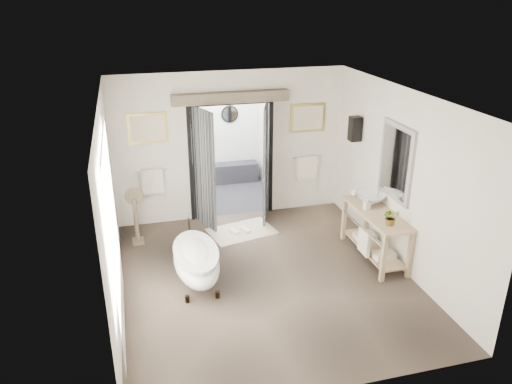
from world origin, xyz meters
TOP-DOWN VIEW (x-y plane):
  - ground_plane at (0.00, 0.00)m, footprint 5.00×5.00m
  - room_shell at (-0.04, -0.13)m, footprint 4.52×5.02m
  - shower_room at (0.00, 3.99)m, footprint 2.22×2.01m
  - back_wall_dressing at (0.00, 2.32)m, footprint 3.82×0.78m
  - clawfoot_tub at (-1.07, 0.21)m, footprint 0.69×1.54m
  - vanity at (1.95, 0.18)m, footprint 0.57×1.60m
  - pedestal_mirror at (-1.91, 1.73)m, footprint 0.32×0.21m
  - rug at (0.01, 1.69)m, footprint 1.34×1.04m
  - slippers at (-0.04, 1.68)m, footprint 0.39×0.26m
  - basin at (2.02, 0.53)m, footprint 0.53×0.53m
  - plant at (1.94, -0.31)m, footprint 0.29×0.26m
  - soap_bottle_a at (1.84, 0.32)m, footprint 0.10×0.11m
  - soap_bottle_b at (1.89, 0.91)m, footprint 0.15×0.15m

SIDE VIEW (x-z plane):
  - ground_plane at x=0.00m, z-range 0.00..0.00m
  - rug at x=0.01m, z-range 0.00..0.01m
  - slippers at x=-0.04m, z-range 0.01..0.06m
  - clawfoot_tub at x=-1.07m, z-range -0.01..0.74m
  - pedestal_mirror at x=-1.91m, z-range -0.08..1.01m
  - vanity at x=1.95m, z-range 0.08..0.93m
  - shower_room at x=0.00m, z-range -0.35..2.16m
  - soap_bottle_b at x=1.89m, z-range 0.85..1.02m
  - basin at x=2.02m, z-range 0.85..1.02m
  - soap_bottle_a at x=1.84m, z-range 0.85..1.06m
  - plant at x=1.94m, z-range 0.85..1.13m
  - back_wall_dressing at x=0.00m, z-range 0.30..2.82m
  - room_shell at x=-0.04m, z-range 0.40..3.31m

